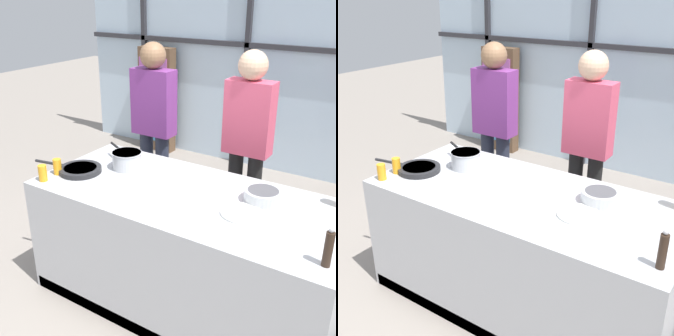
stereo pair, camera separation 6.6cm
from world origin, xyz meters
The scene contains 13 objects.
ground_plane centered at (0.00, 0.00, 0.00)m, with size 18.00×18.00×0.00m, color gray.
back_window_wall centered at (0.00, 2.77, 1.40)m, with size 6.40×0.10×2.80m.
bookshelf centered at (-2.01, 2.58, 0.72)m, with size 0.52×0.19×1.45m.
demo_island centered at (0.00, 0.00, 0.45)m, with size 2.14×0.96×0.90m.
spectator_far_left centered at (-0.97, 1.00, 1.00)m, with size 0.41×0.24×1.73m.
spectator_center_left centered at (0.00, 1.00, 1.01)m, with size 0.40×0.24×1.73m.
frying_pan centered at (-0.86, -0.13, 0.92)m, with size 0.57×0.32×0.04m.
saucepan centered at (-0.61, 0.13, 0.97)m, with size 0.39×0.27×0.13m.
white_plate centered at (0.42, -0.06, 0.91)m, with size 0.26×0.26×0.01m, color white.
mixing_bowl centered at (0.46, 0.17, 0.94)m, with size 0.25×0.25×0.08m.
pepper_grinder centered at (0.98, -0.32, 1.00)m, with size 0.04×0.04×0.22m.
juice_glass_near centered at (-0.97, -0.38, 0.96)m, with size 0.06×0.06×0.12m, color orange.
juice_glass_far centered at (-0.97, -0.24, 0.96)m, with size 0.06×0.06×0.12m, color orange.
Camera 1 is at (1.26, -2.20, 2.17)m, focal length 45.00 mm.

